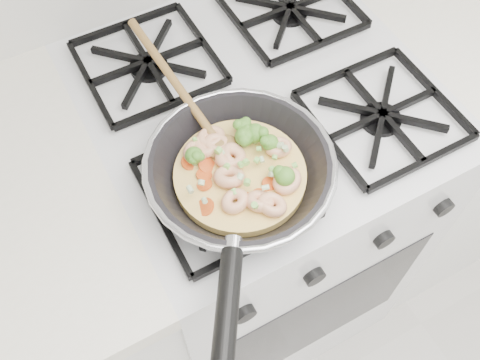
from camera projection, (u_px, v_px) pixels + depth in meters
name	position (u px, v px, depth m)	size (l,w,h in m)	color
stove	(255.00, 212.00, 1.33)	(0.60, 0.60, 0.92)	silver
skillet	(239.00, 172.00, 0.80)	(0.34, 0.60, 0.10)	black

